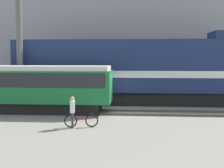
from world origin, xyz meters
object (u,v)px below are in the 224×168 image
bicycle (81,121)px  utility_pole_center (18,45)px  streetcar (20,86)px  utility_pole_right (21,50)px  freight_locomotive (133,71)px  person (72,109)px

bicycle → utility_pole_center: utility_pole_center is taller
streetcar → utility_pole_center: size_ratio=1.35×
utility_pole_right → freight_locomotive: bearing=14.9°
bicycle → person: size_ratio=1.08×
streetcar → utility_pole_right: (-0.72, 2.14, 2.39)m
streetcar → person: size_ratio=7.42×
bicycle → utility_pole_right: size_ratio=0.21×
streetcar → bicycle: streetcar is taller
streetcar → utility_pole_right: bearing=108.6°
utility_pole_center → freight_locomotive: bearing=14.6°
streetcar → utility_pole_right: 3.28m
freight_locomotive → streetcar: (-7.30, -4.27, -0.83)m
bicycle → person: person is taller
person → utility_pole_center: bearing=129.3°
streetcar → person: 6.19m
utility_pole_right → utility_pole_center: bearing=180.0°
freight_locomotive → bicycle: 9.03m
streetcar → utility_pole_center: (-0.93, 2.14, 2.70)m
utility_pole_center → utility_pole_right: utility_pole_center is taller
streetcar → freight_locomotive: bearing=30.3°
bicycle → utility_pole_center: (-5.70, 6.24, 4.09)m
freight_locomotive → utility_pole_center: utility_pole_center is taller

